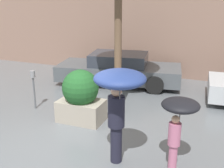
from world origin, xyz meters
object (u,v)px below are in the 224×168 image
planter_box (81,96)px  parked_car_near (119,70)px  person_child (179,115)px  parking_meter (33,81)px  person_adult (119,92)px

planter_box → parked_car_near: bearing=93.5°
person_child → parked_car_near: person_child is taller
parking_meter → parked_car_near: bearing=65.5°
person_adult → parking_meter: 3.82m
parking_meter → planter_box: bearing=-8.5°
person_child → person_adult: bearing=135.7°
person_adult → parking_meter: size_ratio=1.68×
person_child → parking_meter: person_child is taller
parked_car_near → planter_box: bearing=174.2°
planter_box → person_adult: bearing=-43.3°
person_adult → planter_box: bearing=-178.8°
planter_box → parked_car_near: (-0.21, 3.47, -0.15)m
planter_box → person_adult: 2.39m
planter_box → person_child: size_ratio=0.97×
parked_car_near → parking_meter: (-1.47, -3.22, 0.29)m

